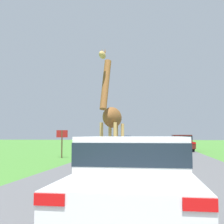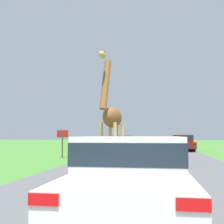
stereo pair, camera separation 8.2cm
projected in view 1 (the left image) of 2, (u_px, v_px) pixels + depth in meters
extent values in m
cube|color=#5B5B5E|center=(150.00, 148.00, 30.20)|extent=(7.70, 120.00, 0.00)
cylinder|color=tan|center=(115.00, 145.00, 12.10)|extent=(0.15, 0.15, 1.94)
cylinder|color=#2D2319|center=(115.00, 166.00, 12.02)|extent=(0.20, 0.20, 0.09)
cylinder|color=tan|center=(101.00, 145.00, 12.26)|extent=(0.15, 0.15, 1.94)
cylinder|color=#2D2319|center=(101.00, 166.00, 12.19)|extent=(0.20, 0.20, 0.09)
cylinder|color=tan|center=(123.00, 144.00, 13.41)|extent=(0.15, 0.15, 1.94)
cylinder|color=#2D2319|center=(123.00, 163.00, 13.33)|extent=(0.20, 0.20, 0.09)
cylinder|color=tan|center=(110.00, 144.00, 13.57)|extent=(0.15, 0.15, 1.94)
cylinder|color=#2D2319|center=(110.00, 163.00, 13.50)|extent=(0.20, 0.20, 0.09)
ellipsoid|color=brown|center=(112.00, 117.00, 12.94)|extent=(0.98, 2.03, 0.95)
cylinder|color=brown|center=(106.00, 84.00, 12.00)|extent=(0.42, 1.02, 2.29)
ellipsoid|color=tan|center=(102.00, 55.00, 11.64)|extent=(0.31, 0.59, 0.30)
cylinder|color=tan|center=(117.00, 129.00, 13.78)|extent=(0.05, 0.05, 1.06)
cone|color=brown|center=(105.00, 51.00, 11.81)|extent=(0.07, 0.07, 0.16)
cone|color=brown|center=(102.00, 51.00, 11.84)|extent=(0.07, 0.07, 0.16)
cube|color=silver|center=(134.00, 186.00, 4.74)|extent=(1.86, 3.90, 0.53)
cube|color=silver|center=(134.00, 153.00, 4.78)|extent=(1.67, 1.76, 0.57)
cube|color=#19232D|center=(134.00, 152.00, 4.79)|extent=(1.69, 1.77, 0.34)
cube|color=red|center=(49.00, 199.00, 2.93)|extent=(0.33, 0.03, 0.13)
cube|color=red|center=(200.00, 205.00, 2.71)|extent=(0.33, 0.03, 0.13)
cylinder|color=black|center=(103.00, 186.00, 5.98)|extent=(0.37, 0.61, 0.61)
cylinder|color=black|center=(174.00, 187.00, 5.77)|extent=(0.37, 0.61, 0.61)
cylinder|color=black|center=(72.00, 217.00, 3.67)|extent=(0.37, 0.61, 0.61)
cylinder|color=black|center=(189.00, 222.00, 3.46)|extent=(0.37, 0.61, 0.61)
cube|color=black|center=(141.00, 149.00, 16.71)|extent=(1.76, 4.53, 0.54)
cube|color=black|center=(141.00, 140.00, 16.75)|extent=(1.58, 2.04, 0.46)
cube|color=#19232D|center=(141.00, 140.00, 16.75)|extent=(1.60, 2.06, 0.28)
cube|color=red|center=(126.00, 147.00, 14.58)|extent=(0.32, 0.03, 0.13)
cube|color=red|center=(154.00, 147.00, 14.38)|extent=(0.32, 0.03, 0.13)
cylinder|color=black|center=(131.00, 151.00, 18.13)|extent=(0.35, 0.70, 0.70)
cylinder|color=black|center=(153.00, 151.00, 17.93)|extent=(0.35, 0.70, 0.70)
cylinder|color=black|center=(128.00, 154.00, 15.45)|extent=(0.35, 0.70, 0.70)
cylinder|color=black|center=(153.00, 154.00, 15.25)|extent=(0.35, 0.70, 0.70)
cube|color=#561914|center=(182.00, 145.00, 24.95)|extent=(1.79, 4.57, 0.55)
cube|color=#561914|center=(182.00, 138.00, 24.99)|extent=(1.61, 2.06, 0.59)
cube|color=#19232D|center=(182.00, 138.00, 25.00)|extent=(1.63, 2.08, 0.35)
cube|color=red|center=(175.00, 143.00, 22.80)|extent=(0.32, 0.03, 0.13)
cube|color=red|center=(194.00, 143.00, 22.59)|extent=(0.32, 0.03, 0.13)
cylinder|color=black|center=(172.00, 147.00, 26.38)|extent=(0.36, 0.62, 0.62)
cylinder|color=black|center=(188.00, 147.00, 26.18)|extent=(0.36, 0.62, 0.62)
cylinder|color=black|center=(175.00, 148.00, 23.68)|extent=(0.36, 0.62, 0.62)
cylinder|color=black|center=(192.00, 148.00, 23.47)|extent=(0.36, 0.62, 0.62)
cube|color=navy|center=(121.00, 143.00, 26.75)|extent=(1.99, 4.51, 0.68)
cube|color=navy|center=(121.00, 138.00, 26.80)|extent=(1.79, 2.03, 0.40)
cube|color=#19232D|center=(121.00, 138.00, 26.80)|extent=(1.81, 2.05, 0.24)
cube|color=red|center=(109.00, 141.00, 24.65)|extent=(0.36, 0.03, 0.16)
cube|color=red|center=(127.00, 141.00, 24.42)|extent=(0.36, 0.03, 0.16)
cylinder|color=black|center=(114.00, 146.00, 28.18)|extent=(0.40, 0.57, 0.57)
cylinder|color=black|center=(130.00, 146.00, 27.95)|extent=(0.40, 0.57, 0.57)
cylinder|color=black|center=(110.00, 147.00, 25.51)|extent=(0.40, 0.57, 0.57)
cylinder|color=black|center=(128.00, 147.00, 25.28)|extent=(0.40, 0.57, 0.57)
cylinder|color=#4C3823|center=(62.00, 144.00, 17.06)|extent=(0.08, 0.08, 1.68)
cube|color=maroon|center=(62.00, 134.00, 17.11)|extent=(0.70, 0.04, 0.44)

